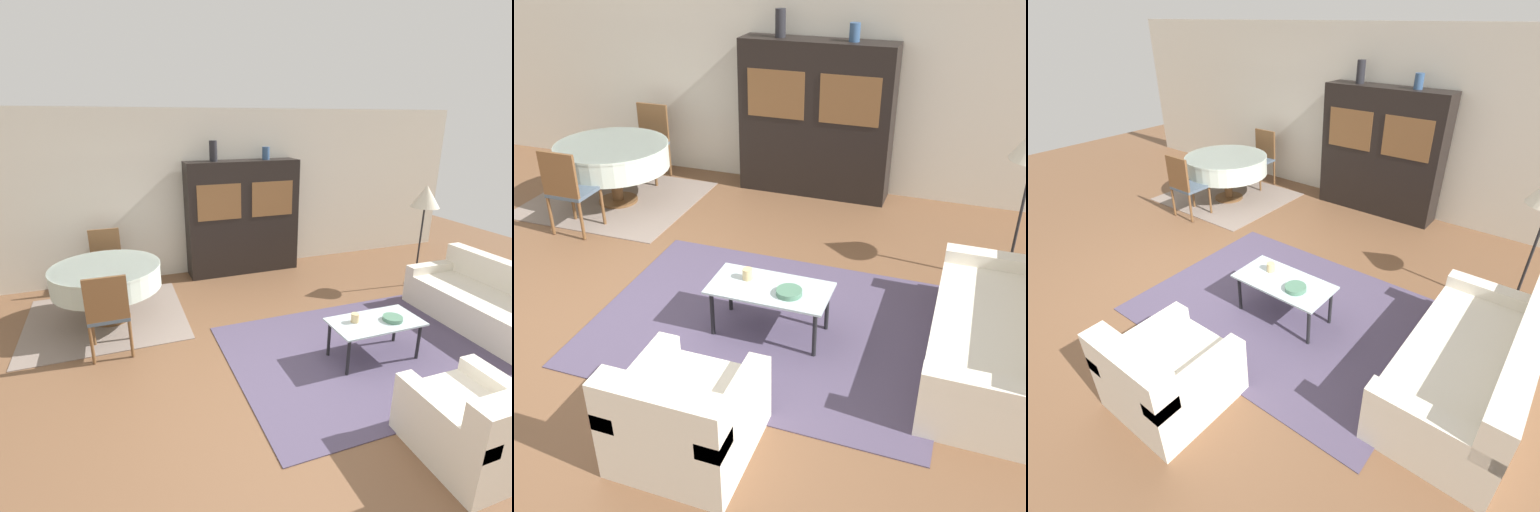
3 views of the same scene
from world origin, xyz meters
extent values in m
plane|color=brown|center=(0.00, 0.00, 0.00)|extent=(14.00, 14.00, 0.00)
cube|color=beige|center=(0.00, 3.63, 1.35)|extent=(10.00, 0.06, 2.70)
cube|color=#4C425B|center=(1.13, 0.37, 0.01)|extent=(3.01, 2.29, 0.01)
cube|color=gray|center=(-1.61, 2.26, 0.01)|extent=(2.01, 1.83, 0.01)
cube|color=silver|center=(2.94, 0.42, 0.21)|extent=(0.92, 1.92, 0.43)
cube|color=silver|center=(2.94, -0.46, 0.49)|extent=(0.92, 0.16, 0.12)
cube|color=silver|center=(2.94, 1.30, 0.49)|extent=(0.92, 0.16, 0.12)
cube|color=silver|center=(1.09, -1.12, 0.21)|extent=(0.85, 0.87, 0.42)
cube|color=silver|center=(1.09, -1.45, 0.59)|extent=(0.85, 0.20, 0.35)
cube|color=silver|center=(0.75, -1.12, 0.48)|extent=(0.16, 0.87, 0.12)
cube|color=silver|center=(1.43, -1.12, 0.48)|extent=(0.16, 0.87, 0.12)
cylinder|color=black|center=(0.72, 0.07, 0.22)|extent=(0.04, 0.04, 0.42)
cylinder|color=black|center=(1.61, 0.07, 0.22)|extent=(0.04, 0.04, 0.42)
cylinder|color=black|center=(0.72, 0.47, 0.22)|extent=(0.04, 0.04, 0.42)
cylinder|color=black|center=(1.61, 0.47, 0.22)|extent=(0.04, 0.04, 0.42)
cube|color=silver|center=(1.17, 0.27, 0.44)|extent=(1.01, 0.51, 0.02)
cube|color=black|center=(0.68, 3.36, 0.95)|extent=(1.89, 0.43, 1.90)
cube|color=brown|center=(0.22, 3.15, 1.28)|extent=(0.72, 0.01, 0.57)
cube|color=brown|center=(1.13, 3.15, 1.28)|extent=(0.72, 0.01, 0.57)
cylinder|color=brown|center=(-1.55, 2.21, 0.03)|extent=(0.48, 0.48, 0.03)
cylinder|color=brown|center=(-1.55, 2.21, 0.23)|extent=(0.14, 0.14, 0.45)
cylinder|color=beige|center=(-1.55, 2.21, 0.61)|extent=(1.36, 1.36, 0.30)
cylinder|color=beige|center=(-1.55, 2.21, 0.74)|extent=(1.37, 1.37, 0.03)
cylinder|color=brown|center=(-1.75, 1.60, 0.23)|extent=(0.04, 0.04, 0.44)
cylinder|color=brown|center=(-1.34, 1.60, 0.23)|extent=(0.04, 0.04, 0.44)
cylinder|color=brown|center=(-1.75, 1.19, 0.23)|extent=(0.04, 0.04, 0.44)
cylinder|color=brown|center=(-1.34, 1.19, 0.23)|extent=(0.04, 0.04, 0.44)
cube|color=#475666|center=(-1.55, 1.40, 0.47)|extent=(0.44, 0.44, 0.04)
cube|color=brown|center=(-1.55, 1.20, 0.74)|extent=(0.44, 0.04, 0.49)
cylinder|color=brown|center=(-1.34, 2.83, 0.23)|extent=(0.04, 0.04, 0.44)
cylinder|color=brown|center=(-1.75, 2.83, 0.23)|extent=(0.04, 0.04, 0.44)
cylinder|color=brown|center=(-1.34, 3.23, 0.23)|extent=(0.04, 0.04, 0.44)
cylinder|color=brown|center=(-1.75, 3.23, 0.23)|extent=(0.04, 0.04, 0.44)
cube|color=#475666|center=(-1.55, 3.03, 0.47)|extent=(0.44, 0.44, 0.04)
cube|color=brown|center=(-1.55, 3.23, 0.74)|extent=(0.44, 0.04, 0.49)
cylinder|color=black|center=(3.08, 1.81, 0.01)|extent=(0.28, 0.28, 0.02)
cylinder|color=black|center=(3.08, 1.81, 0.66)|extent=(0.03, 0.03, 1.26)
cylinder|color=tan|center=(0.95, 0.33, 0.50)|extent=(0.09, 0.09, 0.10)
cylinder|color=#4C7A60|center=(1.35, 0.22, 0.48)|extent=(0.21, 0.21, 0.05)
cylinder|color=#232328|center=(0.20, 3.36, 2.06)|extent=(0.12, 0.12, 0.32)
cylinder|color=#33517A|center=(1.09, 3.36, 2.00)|extent=(0.12, 0.12, 0.20)
camera|label=1|loc=(-1.38, -2.91, 2.52)|focal=28.00mm
camera|label=2|loc=(2.56, -3.67, 3.09)|focal=42.00mm
camera|label=3|loc=(3.20, -2.37, 2.76)|focal=28.00mm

